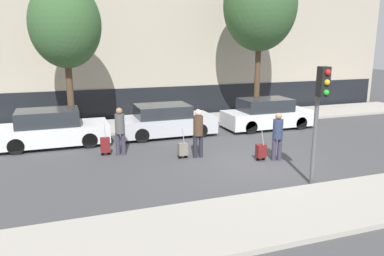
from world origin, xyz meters
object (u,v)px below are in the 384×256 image
(bare_tree_near_crossing, at_px, (65,25))
(bare_tree_down_street, at_px, (260,6))
(pedestrian_center, at_px, (198,130))
(pedestrian_right, at_px, (278,134))
(trolley_left, at_px, (105,145))
(pedestrian_left, at_px, (120,128))
(traffic_light, at_px, (320,102))
(parked_car_2, at_px, (267,114))
(trolley_right, at_px, (261,151))
(trolley_center, at_px, (183,149))
(parked_car_0, at_px, (52,129))
(parked_car_1, at_px, (165,121))

(bare_tree_near_crossing, xyz_separation_m, bare_tree_down_street, (9.06, 0.04, 1.03))
(pedestrian_center, xyz_separation_m, pedestrian_right, (2.43, -1.23, -0.04))
(trolley_left, xyz_separation_m, bare_tree_near_crossing, (-0.98, 3.50, 4.29))
(pedestrian_left, distance_m, traffic_light, 6.89)
(parked_car_2, xyz_separation_m, trolley_left, (-7.75, -1.90, -0.28))
(pedestrian_left, xyz_separation_m, trolley_right, (4.43, -2.29, -0.64))
(traffic_light, relative_size, bare_tree_near_crossing, 0.53)
(traffic_light, bearing_deg, trolley_center, 126.47)
(parked_car_2, relative_size, trolley_center, 3.89)
(pedestrian_center, distance_m, bare_tree_near_crossing, 7.32)
(parked_car_0, xyz_separation_m, trolley_center, (4.31, -3.28, -0.34))
(bare_tree_near_crossing, bearing_deg, traffic_light, -53.74)
(pedestrian_center, bearing_deg, trolley_right, -22.89)
(parked_car_0, height_order, pedestrian_right, pedestrian_right)
(parked_car_0, bearing_deg, trolley_right, -33.21)
(parked_car_1, bearing_deg, trolley_center, -95.48)
(pedestrian_right, distance_m, bare_tree_down_street, 8.18)
(bare_tree_down_street, bearing_deg, trolley_right, -117.55)
(parked_car_2, height_order, trolley_center, parked_car_2)
(trolley_center, distance_m, bare_tree_near_crossing, 7.35)
(parked_car_0, xyz_separation_m, bare_tree_down_street, (9.87, 1.55, 5.04))
(parked_car_2, distance_m, trolley_right, 5.16)
(pedestrian_right, bearing_deg, bare_tree_near_crossing, 152.73)
(parked_car_2, distance_m, pedestrian_right, 5.03)
(trolley_center, bearing_deg, parked_car_2, 31.33)
(trolley_left, height_order, trolley_right, trolley_left)
(parked_car_1, xyz_separation_m, trolley_right, (2.12, -4.56, -0.30))
(trolley_right, bearing_deg, pedestrian_right, -15.89)
(parked_car_1, relative_size, pedestrian_right, 2.47)
(pedestrian_right, bearing_deg, traffic_light, -80.24)
(pedestrian_center, relative_size, bare_tree_down_street, 0.22)
(pedestrian_center, bearing_deg, pedestrian_right, -20.16)
(parked_car_0, bearing_deg, trolley_center, -37.31)
(trolley_center, distance_m, traffic_light, 5.03)
(parked_car_2, xyz_separation_m, pedestrian_center, (-4.70, -3.25, 0.32))
(trolley_left, xyz_separation_m, traffic_light, (5.23, -4.97, 2.02))
(trolley_left, bearing_deg, pedestrian_left, -15.10)
(parked_car_0, bearing_deg, parked_car_2, -0.55)
(pedestrian_center, bearing_deg, traffic_light, -52.36)
(parked_car_0, xyz_separation_m, trolley_right, (6.76, -4.42, -0.33))
(parked_car_2, xyz_separation_m, trolley_right, (-2.79, -4.33, -0.32))
(parked_car_1, distance_m, bare_tree_near_crossing, 5.72)
(pedestrian_center, bearing_deg, parked_car_1, 100.23)
(parked_car_0, distance_m, trolley_left, 2.70)
(bare_tree_down_street, bearing_deg, bare_tree_near_crossing, -179.77)
(trolley_left, bearing_deg, traffic_light, -43.51)
(pedestrian_center, distance_m, trolley_center, 0.85)
(parked_car_2, height_order, bare_tree_down_street, bare_tree_down_street)
(parked_car_1, xyz_separation_m, pedestrian_left, (-2.31, -2.27, 0.34))
(parked_car_0, height_order, pedestrian_center, pedestrian_center)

